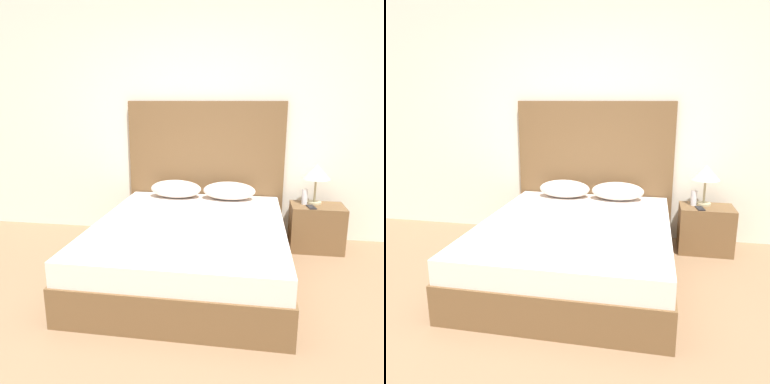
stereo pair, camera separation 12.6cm
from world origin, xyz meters
The scene contains 11 objects.
ground_plane centered at (0.00, 0.00, 0.00)m, with size 16.00×16.00×0.00m, color #8C6B4C.
wall_back centered at (0.00, 2.39, 1.35)m, with size 10.00×0.06×2.70m.
bed centered at (0.11, 1.25, 0.25)m, with size 1.69×2.07×0.50m.
headboard centered at (0.11, 2.31, 0.78)m, with size 1.78×0.05×1.55m.
pillow_left centered at (-0.19, 2.08, 0.60)m, with size 0.57×0.32×0.19m.
pillow_right centered at (0.41, 2.08, 0.60)m, with size 0.57×0.32×0.19m.
phone_on_bed centered at (0.22, 1.50, 0.50)m, with size 0.15×0.16×0.01m.
nightstand centered at (1.34, 2.03, 0.24)m, with size 0.55×0.37×0.49m.
table_lamp centered at (1.31, 2.10, 0.82)m, with size 0.29×0.29×0.42m.
phone_on_nightstand centered at (1.26, 1.93, 0.49)m, with size 0.09×0.16×0.01m.
toiletry_bottle centered at (1.20, 2.06, 0.57)m, with size 0.06×0.06×0.16m.
Camera 1 is at (0.63, -1.91, 1.57)m, focal length 35.00 mm.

